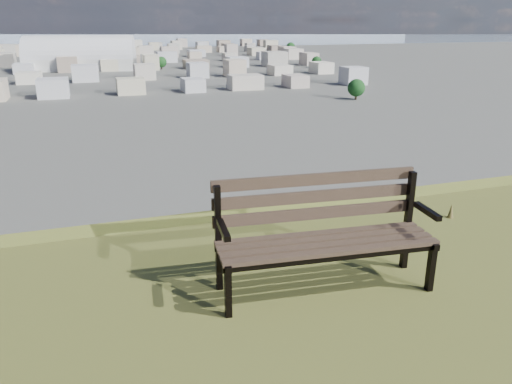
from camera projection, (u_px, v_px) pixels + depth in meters
name	position (u px, v px, depth m)	size (l,w,h in m)	color
park_bench	(323.00, 228.00, 4.51)	(2.00, 0.80, 1.02)	#433227
arena	(81.00, 59.00, 286.78)	(63.47, 35.53, 25.30)	silver
city_blocks	(88.00, 55.00, 363.58)	(395.00, 361.00, 7.00)	#BEB4A7
city_trees	(41.00, 61.00, 287.61)	(406.52, 387.20, 9.98)	#2E2417
bay_water	(84.00, 38.00, 818.28)	(2400.00, 700.00, 0.12)	gray
far_hills	(57.00, 21.00, 1243.05)	(2050.00, 340.00, 60.00)	#8B97AC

